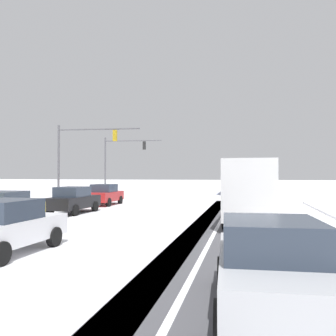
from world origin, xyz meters
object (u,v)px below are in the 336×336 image
(car_yellow_cab_third, at_px, (3,209))
(car_white_fourth, at_px, (6,227))
(traffic_signal_far_left, at_px, (121,156))
(traffic_signal_near_left, at_px, (81,149))
(car_red_lead, at_px, (105,194))
(box_truck_delivery, at_px, (250,190))
(car_silver_fifth, at_px, (270,266))
(bus_oncoming, at_px, (234,177))
(car_black_second, at_px, (73,200))

(car_yellow_cab_third, height_order, car_white_fourth, same)
(traffic_signal_far_left, xyz_separation_m, traffic_signal_near_left, (0.20, -9.98, 0.04))
(car_red_lead, distance_m, box_truck_delivery, 13.54)
(traffic_signal_far_left, xyz_separation_m, car_silver_fifth, (13.85, -30.49, -3.63))
(traffic_signal_far_left, bearing_deg, bus_oncoming, 36.27)
(car_red_lead, xyz_separation_m, car_white_fourth, (3.69, -16.33, 0.00))
(car_yellow_cab_third, bearing_deg, traffic_signal_near_left, 101.87)
(car_yellow_cab_third, bearing_deg, car_silver_fifth, -34.27)
(car_red_lead, relative_size, box_truck_delivery, 0.55)
(car_yellow_cab_third, height_order, bus_oncoming, bus_oncoming)
(car_white_fourth, relative_size, box_truck_delivery, 0.55)
(car_white_fourth, height_order, box_truck_delivery, box_truck_delivery)
(traffic_signal_far_left, distance_m, box_truck_delivery, 23.72)
(traffic_signal_near_left, distance_m, car_red_lead, 4.64)
(car_red_lead, distance_m, bus_oncoming, 22.07)
(bus_oncoming, bearing_deg, car_silver_fifth, -87.34)
(car_silver_fifth, height_order, bus_oncoming, bus_oncoming)
(traffic_signal_far_left, relative_size, box_truck_delivery, 0.87)
(car_black_second, bearing_deg, bus_oncoming, 71.06)
(traffic_signal_far_left, height_order, bus_oncoming, traffic_signal_far_left)
(car_yellow_cab_third, bearing_deg, traffic_signal_far_left, 97.29)
(car_black_second, relative_size, car_silver_fifth, 0.99)
(traffic_signal_near_left, xyz_separation_m, car_black_second, (2.96, -7.02, -3.67))
(traffic_signal_near_left, height_order, car_white_fourth, traffic_signal_near_left)
(box_truck_delivery, bearing_deg, traffic_signal_far_left, 125.57)
(box_truck_delivery, bearing_deg, car_red_lead, 143.86)
(traffic_signal_near_left, relative_size, bus_oncoming, 0.64)
(car_yellow_cab_third, distance_m, bus_oncoming, 33.18)
(bus_oncoming, bearing_deg, traffic_signal_near_left, -122.16)
(car_white_fourth, bearing_deg, traffic_signal_far_left, 103.23)
(car_silver_fifth, relative_size, bus_oncoming, 0.38)
(car_black_second, distance_m, car_yellow_cab_third, 6.06)
(car_yellow_cab_third, bearing_deg, bus_oncoming, 74.12)
(car_silver_fifth, distance_m, bus_oncoming, 39.37)
(traffic_signal_far_left, xyz_separation_m, box_truck_delivery, (13.70, -19.16, -2.82))
(traffic_signal_far_left, bearing_deg, car_yellow_cab_third, -82.71)
(car_red_lead, bearing_deg, car_silver_fifth, -60.17)
(traffic_signal_far_left, relative_size, car_white_fourth, 1.57)
(car_white_fourth, height_order, bus_oncoming, bus_oncoming)
(car_black_second, xyz_separation_m, car_yellow_cab_third, (-0.21, -6.06, 0.00))
(car_red_lead, distance_m, car_black_second, 5.84)
(car_black_second, bearing_deg, car_yellow_cab_third, -91.98)
(car_red_lead, height_order, bus_oncoming, bus_oncoming)
(car_silver_fifth, bearing_deg, traffic_signal_near_left, 123.65)
(car_red_lead, height_order, car_white_fourth, same)
(car_yellow_cab_third, relative_size, bus_oncoming, 0.38)
(traffic_signal_far_left, bearing_deg, traffic_signal_near_left, -88.84)
(traffic_signal_far_left, xyz_separation_m, car_black_second, (3.16, -17.01, -3.63))
(car_red_lead, bearing_deg, traffic_signal_near_left, 155.05)
(traffic_signal_near_left, bearing_deg, bus_oncoming, 57.84)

